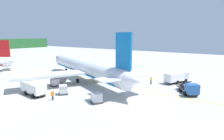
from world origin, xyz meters
TOP-DOWN VIEW (x-y plane):
  - airliner_foreground at (23.86, 22.09)m, footprint 33.78×40.28m
  - service_truck_fuel at (9.46, 21.89)m, footprint 2.67×6.26m
  - service_truck_baggage at (27.59, -2.25)m, footprint 6.24×5.50m
  - service_truck_pushback at (35.49, 2.88)m, footprint 7.09×4.41m
  - cargo_container_near at (15.96, 24.02)m, footprint 1.88×1.88m
  - cargo_container_mid at (13.09, 17.54)m, footprint 2.32×2.32m
  - cargo_container_far at (13.47, 9.17)m, footprint 2.35×2.35m
  - crew_marshaller at (31.48, 12.47)m, footprint 0.53×0.45m
  - crew_loader_left at (14.03, 30.07)m, footprint 0.54×0.44m
  - crew_loader_right at (9.78, 16.31)m, footprint 0.61×0.34m
  - crew_supervisor at (30.69, 7.27)m, footprint 0.33×0.62m
  - apron_guide_line at (25.00, 17.63)m, footprint 0.30×60.00m

SIDE VIEW (x-z plane):
  - apron_guide_line at x=25.00m, z-range 0.00..0.01m
  - cargo_container_near at x=15.96m, z-range -0.06..1.78m
  - cargo_container_far at x=13.47m, z-range -0.06..1.78m
  - cargo_container_mid at x=13.09m, z-range -0.05..1.96m
  - crew_marshaller at x=31.48m, z-range 0.16..1.90m
  - crew_loader_right at x=9.78m, z-range 0.16..1.93m
  - crew_loader_left at x=14.03m, z-range 0.16..1.94m
  - crew_supervisor at x=30.69m, z-range 0.17..1.96m
  - service_truck_baggage at x=27.59m, z-range -0.16..2.50m
  - service_truck_fuel at x=9.46m, z-range 0.20..2.68m
  - service_truck_pushback at x=35.49m, z-range 0.19..2.76m
  - airliner_foreground at x=23.86m, z-range -2.56..9.34m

